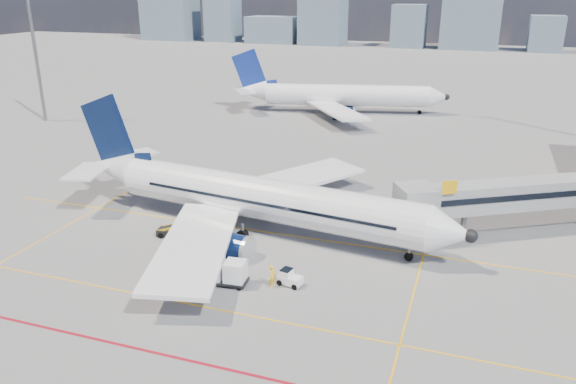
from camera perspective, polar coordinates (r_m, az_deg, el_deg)
name	(u,v)px	position (r m, az deg, el deg)	size (l,w,h in m)	color
ground	(241,271)	(47.13, -4.80, -7.99)	(420.00, 420.00, 0.00)	gray
apron_markings	(214,292)	(44.27, -7.56, -10.09)	(90.00, 35.12, 0.01)	#FFB10D
jet_bridge	(540,194)	(58.12, 24.22, -0.19)	(23.55, 15.78, 6.30)	#9B9EA3
floodlight_mast_nw	(34,41)	(106.56, -24.42, 13.79)	(3.20, 0.61, 25.45)	slate
distant_skyline	(386,16)	(231.32, 9.96, 17.24)	(250.93, 15.76, 29.77)	slate
main_aircraft	(249,197)	(53.88, -3.96, -0.50)	(41.50, 36.06, 12.15)	white
second_aircraft	(337,95)	(106.08, 5.04, 9.76)	(39.72, 34.19, 11.72)	white
baggage_tug	(289,278)	(44.67, 0.10, -8.69)	(2.05, 1.49, 1.30)	white
cargo_dolly	(224,271)	(44.84, -6.51, -8.00)	(3.85, 2.01, 2.03)	black
belt_loader	(179,231)	(53.76, -10.98, -3.93)	(5.61, 2.04, 2.25)	black
ramp_worker	(272,276)	(44.20, -1.60, -8.57)	(0.68, 0.45, 1.88)	yellow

